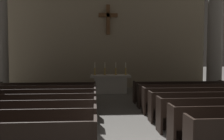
{
  "coord_description": "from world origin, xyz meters",
  "views": [
    {
      "loc": [
        -0.87,
        -4.22,
        2.05
      ],
      "look_at": [
        0.0,
        7.64,
        1.35
      ],
      "focal_mm": 38.47,
      "sensor_mm": 36.0,
      "label": 1
    }
  ],
  "objects_px": {
    "pew_right_row_5": "(199,100)",
    "column_right_second": "(215,29)",
    "candlestick_inner_right": "(116,71)",
    "altar": "(110,83)",
    "pew_left_row_6": "(43,97)",
    "pew_right_row_6": "(188,95)",
    "pew_left_row_5": "(37,102)",
    "pew_left_row_3": "(17,117)",
    "pew_right_row_7": "(179,92)",
    "candlestick_outer_right": "(126,71)",
    "candlestick_outer_left": "(95,71)",
    "pew_left_row_2": "(2,129)",
    "pew_right_row_4": "(213,106)",
    "pew_left_row_7": "(48,93)",
    "pew_left_row_4": "(28,109)",
    "candlestick_inner_left": "(105,71)"
  },
  "relations": [
    {
      "from": "pew_left_row_5",
      "to": "pew_right_row_6",
      "type": "bearing_deg",
      "value": 10.11
    },
    {
      "from": "pew_right_row_7",
      "to": "pew_left_row_4",
      "type": "bearing_deg",
      "value": -151.86
    },
    {
      "from": "pew_right_row_6",
      "to": "column_right_second",
      "type": "relative_size",
      "value": 0.56
    },
    {
      "from": "pew_left_row_3",
      "to": "pew_left_row_7",
      "type": "distance_m",
      "value": 4.05
    },
    {
      "from": "pew_left_row_3",
      "to": "pew_right_row_7",
      "type": "xyz_separation_m",
      "value": [
        5.68,
        4.05,
        0.0
      ]
    },
    {
      "from": "candlestick_inner_right",
      "to": "candlestick_outer_right",
      "type": "bearing_deg",
      "value": 0.0
    },
    {
      "from": "pew_right_row_5",
      "to": "candlestick_outer_left",
      "type": "height_order",
      "value": "candlestick_outer_left"
    },
    {
      "from": "candlestick_outer_left",
      "to": "candlestick_inner_right",
      "type": "distance_m",
      "value": 1.15
    },
    {
      "from": "pew_left_row_7",
      "to": "pew_right_row_4",
      "type": "bearing_deg",
      "value": -28.14
    },
    {
      "from": "pew_left_row_6",
      "to": "pew_right_row_6",
      "type": "distance_m",
      "value": 5.68
    },
    {
      "from": "altar",
      "to": "candlestick_inner_right",
      "type": "height_order",
      "value": "candlestick_inner_right"
    },
    {
      "from": "altar",
      "to": "candlestick_outer_left",
      "type": "bearing_deg",
      "value": -180.0
    },
    {
      "from": "candlestick_outer_left",
      "to": "pew_left_row_6",
      "type": "bearing_deg",
      "value": -117.13
    },
    {
      "from": "pew_left_row_3",
      "to": "pew_left_row_6",
      "type": "xyz_separation_m",
      "value": [
        0.0,
        3.04,
        0.0
      ]
    },
    {
      "from": "pew_left_row_2",
      "to": "candlestick_outer_left",
      "type": "bearing_deg",
      "value": 75.92
    },
    {
      "from": "altar",
      "to": "candlestick_outer_right",
      "type": "xyz_separation_m",
      "value": [
        0.85,
        -0.0,
        0.7
      ]
    },
    {
      "from": "candlestick_outer_right",
      "to": "candlestick_inner_right",
      "type": "bearing_deg",
      "value": 180.0
    },
    {
      "from": "pew_left_row_6",
      "to": "candlestick_outer_right",
      "type": "xyz_separation_m",
      "value": [
        3.69,
        3.88,
        0.76
      ]
    },
    {
      "from": "pew_left_row_4",
      "to": "candlestick_inner_right",
      "type": "height_order",
      "value": "candlestick_inner_right"
    },
    {
      "from": "pew_left_row_5",
      "to": "candlestick_outer_right",
      "type": "relative_size",
      "value": 5.79
    },
    {
      "from": "pew_left_row_4",
      "to": "pew_right_row_6",
      "type": "distance_m",
      "value": 6.03
    },
    {
      "from": "pew_left_row_4",
      "to": "pew_left_row_6",
      "type": "bearing_deg",
      "value": 90.0
    },
    {
      "from": "pew_left_row_6",
      "to": "pew_left_row_7",
      "type": "relative_size",
      "value": 1.0
    },
    {
      "from": "pew_right_row_7",
      "to": "candlestick_inner_right",
      "type": "relative_size",
      "value": 5.79
    },
    {
      "from": "pew_left_row_2",
      "to": "pew_right_row_4",
      "type": "height_order",
      "value": "same"
    },
    {
      "from": "pew_right_row_4",
      "to": "candlestick_outer_right",
      "type": "bearing_deg",
      "value": 108.61
    },
    {
      "from": "pew_left_row_6",
      "to": "pew_right_row_7",
      "type": "relative_size",
      "value": 1.0
    },
    {
      "from": "pew_left_row_4",
      "to": "pew_right_row_7",
      "type": "xyz_separation_m",
      "value": [
        5.68,
        3.04,
        0.0
      ]
    },
    {
      "from": "pew_right_row_4",
      "to": "pew_right_row_7",
      "type": "distance_m",
      "value": 3.04
    },
    {
      "from": "pew_left_row_3",
      "to": "pew_right_row_7",
      "type": "bearing_deg",
      "value": 35.5
    },
    {
      "from": "pew_left_row_6",
      "to": "altar",
      "type": "relative_size",
      "value": 1.83
    },
    {
      "from": "pew_right_row_7",
      "to": "candlestick_inner_right",
      "type": "distance_m",
      "value": 3.91
    },
    {
      "from": "candlestick_inner_right",
      "to": "candlestick_inner_left",
      "type": "bearing_deg",
      "value": 180.0
    },
    {
      "from": "pew_right_row_5",
      "to": "column_right_second",
      "type": "relative_size",
      "value": 0.56
    },
    {
      "from": "pew_right_row_7",
      "to": "pew_left_row_3",
      "type": "bearing_deg",
      "value": -144.5
    },
    {
      "from": "pew_left_row_3",
      "to": "pew_left_row_4",
      "type": "bearing_deg",
      "value": 90.0
    },
    {
      "from": "pew_right_row_6",
      "to": "pew_right_row_7",
      "type": "xyz_separation_m",
      "value": [
        0.0,
        1.01,
        0.0
      ]
    },
    {
      "from": "pew_right_row_5",
      "to": "candlestick_inner_right",
      "type": "bearing_deg",
      "value": 117.42
    },
    {
      "from": "column_right_second",
      "to": "altar",
      "type": "xyz_separation_m",
      "value": [
        -5.69,
        0.44,
        -3.0
      ]
    },
    {
      "from": "pew_left_row_5",
      "to": "candlestick_outer_right",
      "type": "bearing_deg",
      "value": 53.0
    },
    {
      "from": "pew_right_row_6",
      "to": "pew_right_row_7",
      "type": "relative_size",
      "value": 1.0
    },
    {
      "from": "candlestick_inner_right",
      "to": "altar",
      "type": "bearing_deg",
      "value": 180.0
    },
    {
      "from": "candlestick_outer_right",
      "to": "altar",
      "type": "bearing_deg",
      "value": 180.0
    },
    {
      "from": "pew_left_row_2",
      "to": "pew_right_row_4",
      "type": "relative_size",
      "value": 1.0
    },
    {
      "from": "pew_left_row_3",
      "to": "pew_left_row_4",
      "type": "distance_m",
      "value": 1.01
    },
    {
      "from": "altar",
      "to": "pew_left_row_6",
      "type": "bearing_deg",
      "value": -126.17
    },
    {
      "from": "pew_right_row_5",
      "to": "candlestick_inner_right",
      "type": "height_order",
      "value": "candlestick_inner_right"
    },
    {
      "from": "column_right_second",
      "to": "pew_right_row_5",
      "type": "bearing_deg",
      "value": -122.57
    },
    {
      "from": "pew_left_row_5",
      "to": "pew_right_row_4",
      "type": "distance_m",
      "value": 5.77
    },
    {
      "from": "pew_left_row_3",
      "to": "pew_left_row_5",
      "type": "relative_size",
      "value": 1.0
    }
  ]
}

